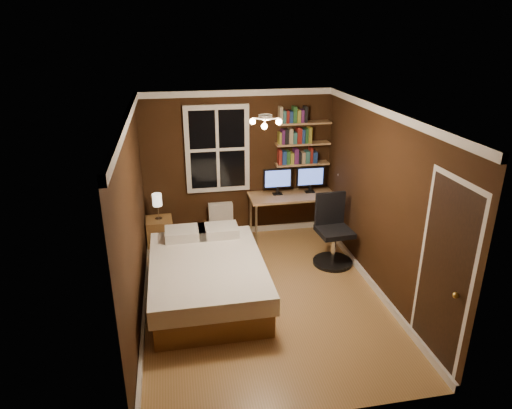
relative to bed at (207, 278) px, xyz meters
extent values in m
plane|color=olive|center=(0.73, -0.12, -0.30)|extent=(4.20, 4.20, 0.00)
cube|color=black|center=(0.73, 1.98, 0.95)|extent=(3.20, 0.04, 2.50)
cube|color=black|center=(-0.87, -0.12, 0.95)|extent=(0.04, 4.20, 2.50)
cube|color=black|center=(2.33, -0.12, 0.95)|extent=(0.04, 4.20, 2.50)
cube|color=white|center=(0.73, -0.12, 2.20)|extent=(3.20, 4.20, 0.02)
cube|color=silver|center=(0.38, 1.95, 1.25)|extent=(1.06, 0.06, 1.46)
sphere|color=gold|center=(2.28, -1.97, 0.70)|extent=(0.06, 0.06, 0.06)
cube|color=#A1784E|center=(1.81, 1.86, 0.95)|extent=(0.92, 0.22, 0.03)
cube|color=#A1784E|center=(1.81, 1.86, 1.30)|extent=(0.92, 0.22, 0.03)
cube|color=#A1784E|center=(1.81, 1.86, 1.65)|extent=(0.92, 0.22, 0.03)
cube|color=brown|center=(0.00, -0.03, -0.14)|extent=(1.41, 2.01, 0.32)
cube|color=white|center=(0.00, -0.03, 0.14)|extent=(1.49, 2.07, 0.24)
cube|color=silver|center=(-0.24, 0.75, 0.33)|extent=(0.58, 0.40, 0.14)
cube|color=silver|center=(0.24, 0.75, 0.33)|extent=(0.58, 0.40, 0.14)
cube|color=brown|center=(-0.64, 1.60, -0.04)|extent=(0.44, 0.44, 0.52)
cube|color=silver|center=(0.40, 1.87, 0.01)|extent=(0.41, 0.14, 0.62)
cube|color=#A1784E|center=(1.68, 1.66, 0.45)|extent=(1.62, 0.61, 0.04)
cylinder|color=beige|center=(0.93, 1.39, 0.07)|extent=(0.04, 0.04, 0.73)
cylinder|color=beige|center=(2.43, 1.39, 0.07)|extent=(0.04, 0.04, 0.73)
cylinder|color=beige|center=(0.93, 1.92, 0.07)|extent=(0.04, 0.04, 0.73)
cylinder|color=beige|center=(2.43, 1.92, 0.07)|extent=(0.04, 0.04, 0.73)
cylinder|color=black|center=(1.98, 0.58, -0.27)|extent=(0.61, 0.61, 0.05)
cylinder|color=silver|center=(1.98, 0.58, -0.02)|extent=(0.07, 0.07, 0.45)
cube|color=black|center=(1.98, 0.58, 0.24)|extent=(0.53, 0.53, 0.08)
cube|color=black|center=(1.97, 0.80, 0.54)|extent=(0.47, 0.09, 0.52)
camera|label=1|loc=(-0.34, -5.35, 3.16)|focal=32.00mm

